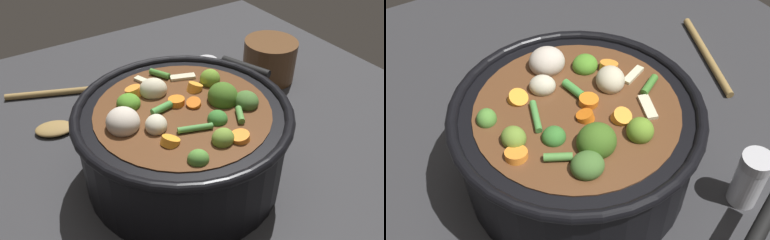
% 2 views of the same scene
% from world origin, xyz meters
% --- Properties ---
extents(ground_plane, '(1.10, 1.10, 0.00)m').
position_xyz_m(ground_plane, '(0.00, 0.00, 0.00)').
color(ground_plane, '#2D2D30').
extents(cooking_pot, '(0.31, 0.31, 0.15)m').
position_xyz_m(cooking_pot, '(-0.00, 0.00, 0.07)').
color(cooking_pot, black).
rests_on(cooking_pot, ground_plane).
extents(wooden_spoon, '(0.19, 0.20, 0.01)m').
position_xyz_m(wooden_spoon, '(0.26, 0.12, 0.01)').
color(wooden_spoon, olive).
rests_on(wooden_spoon, ground_plane).
extents(salt_shaker, '(0.04, 0.04, 0.09)m').
position_xyz_m(salt_shaker, '(0.16, -0.15, 0.04)').
color(salt_shaker, silver).
rests_on(salt_shaker, ground_plane).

